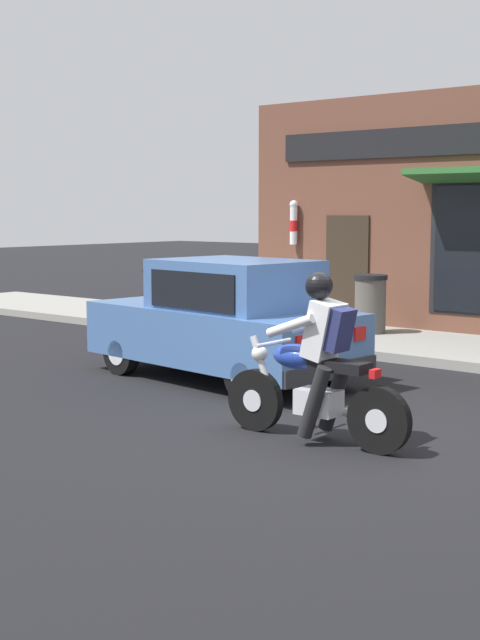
# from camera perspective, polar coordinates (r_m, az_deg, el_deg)

# --- Properties ---
(ground_plane) EXTENTS (80.00, 80.00, 0.00)m
(ground_plane) POSITION_cam_1_polar(r_m,az_deg,el_deg) (9.07, 6.75, -6.98)
(ground_plane) COLOR black
(sidewalk_curb) EXTENTS (2.60, 22.00, 0.14)m
(sidewalk_curb) POSITION_cam_1_polar(r_m,az_deg,el_deg) (14.84, 7.60, -1.24)
(sidewalk_curb) COLOR gray
(sidewalk_curb) RESTS_ON ground
(motorcycle_with_rider) EXTENTS (0.56, 2.02, 1.62)m
(motorcycle_with_rider) POSITION_cam_1_polar(r_m,az_deg,el_deg) (8.44, 4.92, -3.31)
(motorcycle_with_rider) COLOR black
(motorcycle_with_rider) RESTS_ON ground
(car_hatchback) EXTENTS (2.05, 3.94, 1.57)m
(car_hatchback) POSITION_cam_1_polar(r_m,az_deg,el_deg) (11.47, -0.97, -0.10)
(car_hatchback) COLOR black
(car_hatchback) RESTS_ON ground
(trash_bin) EXTENTS (0.56, 0.56, 0.98)m
(trash_bin) POSITION_cam_1_polar(r_m,az_deg,el_deg) (15.11, 8.34, 1.05)
(trash_bin) COLOR #514C47
(trash_bin) RESTS_ON sidewalk_curb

